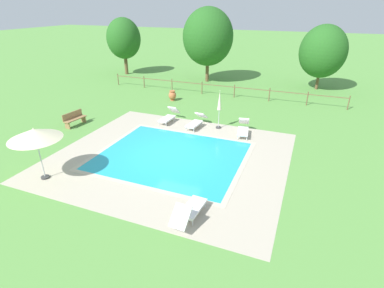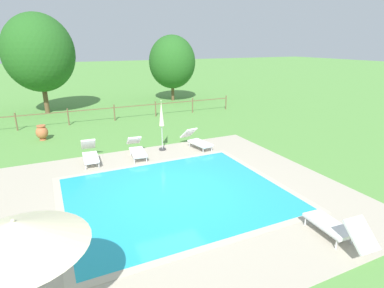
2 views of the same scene
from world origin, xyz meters
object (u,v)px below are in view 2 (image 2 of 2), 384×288
object	(u,v)px
sun_lounger_north_far	(137,149)
sun_lounger_north_near_steps	(90,154)
tree_west_mid	(172,62)
tree_centre	(39,53)
patio_umbrella_closed_row_west	(162,118)
sun_lounger_north_end	(337,227)
patio_umbrella_open_foreground	(16,235)
sun_lounger_north_mid	(197,140)
terracotta_urn_near_fence	(42,132)

from	to	relation	value
sun_lounger_north_far	sun_lounger_north_near_steps	bearing A→B (deg)	174.12
tree_west_mid	tree_centre	world-z (taller)	tree_centre
sun_lounger_north_near_steps	patio_umbrella_closed_row_west	bearing A→B (deg)	2.49
sun_lounger_north_end	sun_lounger_north_far	bearing A→B (deg)	109.48
sun_lounger_north_near_steps	patio_umbrella_open_foreground	xyz separation A→B (m)	(-2.08, -8.27, 1.73)
sun_lounger_north_mid	sun_lounger_north_far	size ratio (longest dim) A/B	0.99
terracotta_urn_near_fence	tree_west_mid	size ratio (longest dim) A/B	0.15
sun_lounger_north_mid	terracotta_urn_near_fence	size ratio (longest dim) A/B	2.57
sun_lounger_north_far	tree_west_mid	size ratio (longest dim) A/B	0.38
patio_umbrella_closed_row_west	terracotta_urn_near_fence	distance (m)	6.68
tree_west_mid	tree_centre	distance (m)	10.22
sun_lounger_north_mid	sun_lounger_north_far	xyz separation A→B (m)	(-2.96, 0.04, -0.01)
patio_umbrella_closed_row_west	terracotta_urn_near_fence	xyz separation A→B (m)	(-5.11, 4.16, -1.12)
sun_lounger_north_far	tree_centre	xyz separation A→B (m)	(-3.35, 11.65, 3.80)
sun_lounger_north_mid	tree_west_mid	distance (m)	13.42
sun_lounger_north_near_steps	sun_lounger_north_far	distance (m)	1.99
sun_lounger_north_end	patio_umbrella_open_foreground	bearing A→B (deg)	178.65
tree_west_mid	tree_centre	xyz separation A→B (m)	(-10.14, -0.83, 0.89)
sun_lounger_north_far	tree_west_mid	xyz separation A→B (m)	(6.79, 12.49, 2.91)
sun_lounger_north_far	patio_umbrella_open_foreground	bearing A→B (deg)	-116.66
sun_lounger_north_far	tree_west_mid	distance (m)	14.51
sun_lounger_north_mid	tree_west_mid	world-z (taller)	tree_west_mid
sun_lounger_north_mid	patio_umbrella_open_foreground	bearing A→B (deg)	-131.12
patio_umbrella_closed_row_west	tree_west_mid	bearing A→B (deg)	65.81
sun_lounger_north_near_steps	patio_umbrella_open_foreground	world-z (taller)	patio_umbrella_open_foreground
sun_lounger_north_mid	terracotta_urn_near_fence	world-z (taller)	sun_lounger_north_mid
terracotta_urn_near_fence	tree_centre	xyz separation A→B (m)	(0.42, 7.15, 3.74)
sun_lounger_north_mid	sun_lounger_north_near_steps	bearing A→B (deg)	177.19
tree_centre	patio_umbrella_closed_row_west	bearing A→B (deg)	-67.46
sun_lounger_north_mid	patio_umbrella_closed_row_west	world-z (taller)	patio_umbrella_closed_row_west
sun_lounger_north_near_steps	sun_lounger_north_end	size ratio (longest dim) A/B	1.00
sun_lounger_north_end	patio_umbrella_open_foreground	size ratio (longest dim) A/B	0.83
patio_umbrella_open_foreground	tree_centre	world-z (taller)	tree_centre
sun_lounger_north_near_steps	sun_lounger_north_end	xyz separation A→B (m)	(4.89, -8.44, 0.00)
sun_lounger_north_mid	sun_lounger_north_far	distance (m)	2.96
sun_lounger_north_mid	patio_umbrella_closed_row_west	bearing A→B (deg)	166.59
patio_umbrella_open_foreground	terracotta_urn_near_fence	xyz separation A→B (m)	(0.28, 12.58, -1.68)
sun_lounger_north_end	patio_umbrella_closed_row_west	distance (m)	8.80
sun_lounger_north_end	tree_centre	world-z (taller)	tree_centre
sun_lounger_north_mid	patio_umbrella_open_foreground	size ratio (longest dim) A/B	0.86
sun_lounger_north_mid	sun_lounger_north_end	distance (m)	8.20
sun_lounger_north_near_steps	patio_umbrella_closed_row_west	world-z (taller)	patio_umbrella_closed_row_west
sun_lounger_north_near_steps	tree_west_mid	distance (m)	15.37
sun_lounger_north_mid	tree_centre	size ratio (longest dim) A/B	0.30
sun_lounger_north_near_steps	sun_lounger_north_far	world-z (taller)	sun_lounger_north_near_steps
sun_lounger_north_far	patio_umbrella_closed_row_west	size ratio (longest dim) A/B	0.87
sun_lounger_north_mid	patio_umbrella_closed_row_west	distance (m)	2.04
sun_lounger_north_mid	tree_centre	bearing A→B (deg)	118.37
sun_lounger_north_end	sun_lounger_north_mid	bearing A→B (deg)	89.67
sun_lounger_north_mid	tree_centre	world-z (taller)	tree_centre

